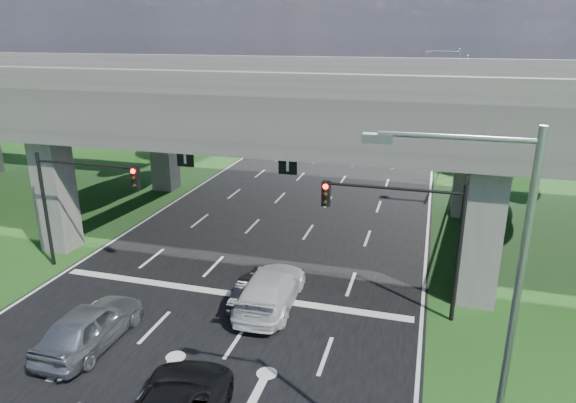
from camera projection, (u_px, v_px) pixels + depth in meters
The scene contains 18 objects.
ground at pixel (194, 334), 20.71m from camera, with size 160.00×160.00×0.00m, color #194115.
road at pixel (270, 241), 29.83m from camera, with size 18.00×120.00×0.03m, color black.
overpass at pixel (279, 100), 29.17m from camera, with size 80.00×15.00×10.00m.
warehouse at pixel (121, 120), 58.77m from camera, with size 20.00×10.00×4.00m, color #9E9E99.
signal_right at pixel (406, 223), 20.96m from camera, with size 5.76×0.54×6.00m.
signal_left at pixel (79, 192), 25.02m from camera, with size 5.76×0.54×6.00m.
streetlight_near at pixel (492, 321), 10.77m from camera, with size 3.38×0.25×10.00m.
streetlight_far at pixel (456, 113), 38.15m from camera, with size 3.38×0.25×10.00m.
streetlight_beyond at pixel (452, 90), 52.76m from camera, with size 3.38×0.25×10.00m.
tree_left_near at pixel (177, 110), 46.55m from camera, with size 4.50×4.50×7.80m.
tree_left_mid at pixel (187, 105), 54.83m from camera, with size 3.91×3.90×6.76m.
tree_left_far at pixel (248, 89), 60.79m from camera, with size 4.80×4.80×8.32m.
tree_right_near at pixel (491, 124), 41.47m from camera, with size 4.20×4.20×7.28m.
tree_right_mid at pixel (517, 115), 48.10m from camera, with size 3.91×3.90×6.76m.
tree_right_far at pixel (469, 97), 56.23m from camera, with size 4.50×4.50×7.80m.
car_silver at pixel (90, 326), 19.69m from camera, with size 2.02×5.03×1.71m, color #B2B6BB.
car_dark at pixel (257, 290), 22.80m from camera, with size 1.42×4.08×1.34m, color black.
car_white at pixel (270, 289), 22.59m from camera, with size 2.28×5.60×1.63m, color silver.
Camera 1 is at (8.55, -16.24, 11.63)m, focal length 32.00 mm.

